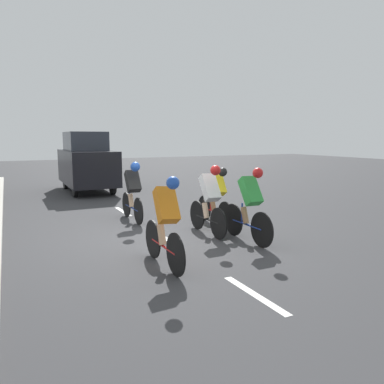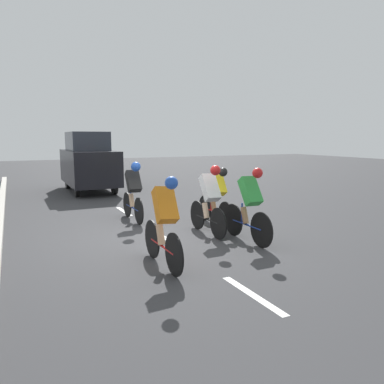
{
  "view_description": "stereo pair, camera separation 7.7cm",
  "coord_description": "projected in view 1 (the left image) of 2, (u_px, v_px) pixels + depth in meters",
  "views": [
    {
      "loc": [
        2.91,
        7.36,
        2.12
      ],
      "look_at": [
        -0.63,
        0.22,
        0.95
      ],
      "focal_mm": 35.0,
      "sensor_mm": 36.0,
      "label": 1
    },
    {
      "loc": [
        2.84,
        7.4,
        2.12
      ],
      "look_at": [
        -0.63,
        0.22,
        0.95
      ],
      "focal_mm": 35.0,
      "sensor_mm": 36.0,
      "label": 2
    }
  ],
  "objects": [
    {
      "name": "cyclist_orange",
      "position": [
        166.0,
        220.0,
        6.04
      ],
      "size": [
        0.36,
        1.67,
        1.53
      ],
      "color": "black",
      "rests_on": "ground"
    },
    {
      "name": "lane_stripe_mid",
      "position": [
        165.0,
        238.0,
        7.92
      ],
      "size": [
        0.12,
        1.4,
        0.01
      ],
      "primitive_type": "cube",
      "color": "white",
      "rests_on": "ground"
    },
    {
      "name": "cyclist_white",
      "position": [
        209.0,
        198.0,
        8.09
      ],
      "size": [
        0.34,
        1.64,
        1.55
      ],
      "color": "black",
      "rests_on": "ground"
    },
    {
      "name": "support_car",
      "position": [
        87.0,
        162.0,
        14.63
      ],
      "size": [
        1.7,
        3.89,
        2.32
      ],
      "color": "black",
      "rests_on": "ground"
    },
    {
      "name": "lane_stripe_near",
      "position": [
        255.0,
        294.0,
        5.09
      ],
      "size": [
        0.12,
        1.4,
        0.01
      ],
      "primitive_type": "cube",
      "color": "white",
      "rests_on": "ground"
    },
    {
      "name": "cyclist_yellow",
      "position": [
        216.0,
        195.0,
        9.03
      ],
      "size": [
        0.35,
        1.67,
        1.42
      ],
      "color": "black",
      "rests_on": "ground"
    },
    {
      "name": "cyclist_green",
      "position": [
        249.0,
        204.0,
        7.54
      ],
      "size": [
        0.33,
        1.71,
        1.54
      ],
      "color": "black",
      "rests_on": "ground"
    },
    {
      "name": "ground_plane",
      "position": [
        161.0,
        236.0,
        8.11
      ],
      "size": [
        60.0,
        60.0,
        0.0
      ],
      "primitive_type": "plane",
      "color": "#38383A"
    },
    {
      "name": "cyclist_black",
      "position": [
        133.0,
        190.0,
        9.4
      ],
      "size": [
        0.33,
        1.68,
        1.53
      ],
      "color": "black",
      "rests_on": "ground"
    },
    {
      "name": "lane_stripe_far",
      "position": [
        123.0,
        211.0,
        10.76
      ],
      "size": [
        0.12,
        1.4,
        0.01
      ],
      "primitive_type": "cube",
      "color": "white",
      "rests_on": "ground"
    }
  ]
}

